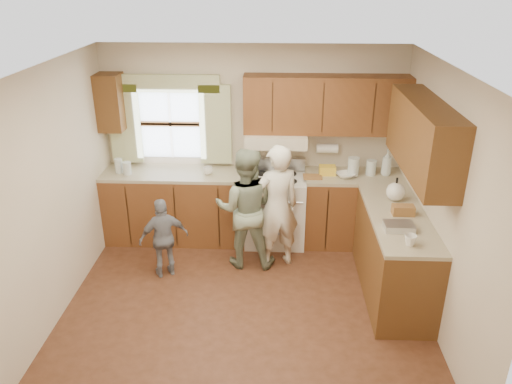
{
  "coord_description": "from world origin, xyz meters",
  "views": [
    {
      "loc": [
        0.31,
        -4.4,
        3.28
      ],
      "look_at": [
        0.1,
        0.4,
        1.15
      ],
      "focal_mm": 35.0,
      "sensor_mm": 36.0,
      "label": 1
    }
  ],
  "objects_px": {
    "woman_left": "(277,207)",
    "woman_right": "(245,208)",
    "stove": "(275,208)",
    "child": "(164,238)"
  },
  "relations": [
    {
      "from": "stove",
      "to": "woman_right",
      "type": "relative_size",
      "value": 0.73
    },
    {
      "from": "woman_left",
      "to": "woman_right",
      "type": "bearing_deg",
      "value": -21.52
    },
    {
      "from": "woman_left",
      "to": "woman_right",
      "type": "distance_m",
      "value": 0.37
    },
    {
      "from": "woman_left",
      "to": "woman_right",
      "type": "height_order",
      "value": "woman_left"
    },
    {
      "from": "stove",
      "to": "woman_left",
      "type": "distance_m",
      "value": 0.66
    },
    {
      "from": "stove",
      "to": "woman_right",
      "type": "xyz_separation_m",
      "value": [
        -0.35,
        -0.59,
        0.27
      ]
    },
    {
      "from": "stove",
      "to": "child",
      "type": "height_order",
      "value": "stove"
    },
    {
      "from": "woman_right",
      "to": "woman_left",
      "type": "bearing_deg",
      "value": -178.44
    },
    {
      "from": "stove",
      "to": "woman_right",
      "type": "distance_m",
      "value": 0.73
    },
    {
      "from": "woman_right",
      "to": "stove",
      "type": "bearing_deg",
      "value": -119.06
    }
  ]
}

